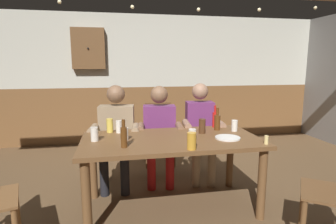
{
  "coord_description": "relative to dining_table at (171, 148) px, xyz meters",
  "views": [
    {
      "loc": [
        -0.53,
        -2.46,
        1.46
      ],
      "look_at": [
        0.0,
        0.29,
        0.97
      ],
      "focal_mm": 29.44,
      "sensor_mm": 36.0,
      "label": 1
    }
  ],
  "objects": [
    {
      "name": "pint_glass_1",
      "position": [
        -0.5,
        0.32,
        0.17
      ],
      "size": [
        0.06,
        0.06,
        0.13
      ],
      "primitive_type": "cylinder",
      "color": "white",
      "rests_on": "dining_table"
    },
    {
      "name": "bottle_0",
      "position": [
        0.57,
        0.24,
        0.2
      ],
      "size": [
        0.07,
        0.07,
        0.25
      ],
      "color": "#593314",
      "rests_on": "dining_table"
    },
    {
      "name": "bottle_2",
      "position": [
        -0.47,
        -0.22,
        0.2
      ],
      "size": [
        0.06,
        0.06,
        0.25
      ],
      "color": "#593314",
      "rests_on": "dining_table"
    },
    {
      "name": "pint_glass_7",
      "position": [
        -0.73,
        0.04,
        0.17
      ],
      "size": [
        0.07,
        0.07,
        0.13
      ],
      "primitive_type": "cylinder",
      "color": "white",
      "rests_on": "dining_table"
    },
    {
      "name": "pint_glass_3",
      "position": [
        0.1,
        -0.38,
        0.18
      ],
      "size": [
        0.08,
        0.08,
        0.15
      ],
      "primitive_type": "cylinder",
      "color": "gold",
      "rests_on": "dining_table"
    },
    {
      "name": "wall_dart_cabinet",
      "position": [
        -0.96,
        2.47,
        1.09
      ],
      "size": [
        0.56,
        0.15,
        0.7
      ],
      "color": "brown"
    },
    {
      "name": "back_wall_upper",
      "position": [
        0.0,
        2.6,
        1.05
      ],
      "size": [
        6.75,
        0.12,
        1.31
      ],
      "primitive_type": "cube",
      "color": "beige"
    },
    {
      "name": "ground_plane",
      "position": [
        0.0,
        -0.12,
        -0.63
      ],
      "size": [
        8.1,
        8.1,
        0.0
      ],
      "primitive_type": "plane",
      "color": "brown"
    },
    {
      "name": "person_2",
      "position": [
        0.51,
        0.67,
        0.03
      ],
      "size": [
        0.51,
        0.54,
        1.22
      ],
      "rotation": [
        0.0,
        0.0,
        3.03
      ],
      "color": "#6B2D66",
      "rests_on": "ground_plane"
    },
    {
      "name": "chair_empty_far_end",
      "position": [
        0.09,
        1.38,
        -0.16
      ],
      "size": [
        0.47,
        0.47,
        0.88
      ],
      "rotation": [
        0.0,
        0.0,
        -3.21
      ],
      "color": "brown",
      "rests_on": "ground_plane"
    },
    {
      "name": "plate_0",
      "position": [
        0.54,
        -0.12,
        0.11
      ],
      "size": [
        0.25,
        0.25,
        0.01
      ],
      "primitive_type": "cylinder",
      "color": "white",
      "rests_on": "dining_table"
    },
    {
      "name": "pint_glass_6",
      "position": [
        -0.45,
        0.02,
        0.16
      ],
      "size": [
        0.07,
        0.07,
        0.12
      ],
      "primitive_type": "cylinder",
      "color": "white",
      "rests_on": "dining_table"
    },
    {
      "name": "back_wall_wainscot",
      "position": [
        0.0,
        2.6,
        -0.12
      ],
      "size": [
        6.75,
        0.12,
        1.03
      ],
      "primitive_type": "cube",
      "color": "brown",
      "rests_on": "ground_plane"
    },
    {
      "name": "person_0",
      "position": [
        -0.53,
        0.67,
        0.04
      ],
      "size": [
        0.58,
        0.56,
        1.21
      ],
      "rotation": [
        0.0,
        0.0,
        3.02
      ],
      "color": "#997F60",
      "rests_on": "ground_plane"
    },
    {
      "name": "table_candle",
      "position": [
        0.81,
        -0.37,
        0.14
      ],
      "size": [
        0.04,
        0.04,
        0.08
      ],
      "primitive_type": "cylinder",
      "color": "#F9E08C",
      "rests_on": "dining_table"
    },
    {
      "name": "pint_glass_0",
      "position": [
        0.36,
        0.13,
        0.18
      ],
      "size": [
        0.07,
        0.07,
        0.15
      ],
      "primitive_type": "cylinder",
      "color": "#4C2D19",
      "rests_on": "dining_table"
    },
    {
      "name": "pint_glass_5",
      "position": [
        0.73,
        0.16,
        0.16
      ],
      "size": [
        0.07,
        0.07,
        0.12
      ],
      "primitive_type": "cylinder",
      "color": "white",
      "rests_on": "dining_table"
    },
    {
      "name": "dining_table",
      "position": [
        0.0,
        0.0,
        0.0
      ],
      "size": [
        1.74,
        0.89,
        0.73
      ],
      "color": "brown",
      "rests_on": "ground_plane"
    },
    {
      "name": "person_1",
      "position": [
        -0.01,
        0.68,
        0.03
      ],
      "size": [
        0.56,
        0.55,
        1.19
      ],
      "rotation": [
        0.0,
        0.0,
        3.03
      ],
      "color": "#6B2D66",
      "rests_on": "ground_plane"
    },
    {
      "name": "bottle_1",
      "position": [
        0.59,
        0.38,
        0.2
      ],
      "size": [
        0.06,
        0.06,
        0.25
      ],
      "color": "red",
      "rests_on": "dining_table"
    },
    {
      "name": "pint_glass_4",
      "position": [
        -0.6,
        0.36,
        0.18
      ],
      "size": [
        0.07,
        0.07,
        0.15
      ],
      "primitive_type": "cylinder",
      "color": "#E5C64C",
      "rests_on": "dining_table"
    },
    {
      "name": "string_lights",
      "position": [
        -0.0,
        0.27,
        1.43
      ],
      "size": [
        4.76,
        0.04,
        0.17
      ],
      "color": "#F9EAB2"
    },
    {
      "name": "pint_glass_2",
      "position": [
        0.19,
        -0.09,
        0.15
      ],
      "size": [
        0.07,
        0.07,
        0.11
      ],
      "primitive_type": "cylinder",
      "color": "white",
      "rests_on": "dining_table"
    }
  ]
}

